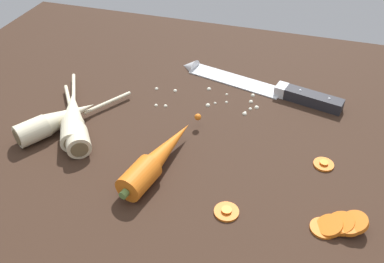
{
  "coord_description": "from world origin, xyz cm",
  "views": [
    {
      "loc": [
        16.27,
        -54.68,
        45.63
      ],
      "look_at": [
        0.0,
        -2.0,
        1.5
      ],
      "focal_mm": 38.69,
      "sensor_mm": 36.0,
      "label": 1
    }
  ],
  "objects_px": {
    "chefs_knife": "(254,84)",
    "parsnip_front": "(74,125)",
    "carrot_slice_stray_mid": "(324,164)",
    "parsnip_mid_right": "(57,120)",
    "carrot_slice_stack": "(340,225)",
    "parsnip_mid_left": "(73,117)",
    "whole_carrot": "(158,158)",
    "carrot_slice_stray_near": "(227,211)"
  },
  "relations": [
    {
      "from": "carrot_slice_stray_near",
      "to": "carrot_slice_stray_mid",
      "type": "relative_size",
      "value": 1.11
    },
    {
      "from": "whole_carrot",
      "to": "carrot_slice_stray_mid",
      "type": "bearing_deg",
      "value": 18.34
    },
    {
      "from": "whole_carrot",
      "to": "parsnip_mid_left",
      "type": "height_order",
      "value": "whole_carrot"
    },
    {
      "from": "parsnip_mid_right",
      "to": "carrot_slice_stray_near",
      "type": "xyz_separation_m",
      "value": [
        0.33,
        -0.1,
        -0.02
      ]
    },
    {
      "from": "carrot_slice_stack",
      "to": "carrot_slice_stray_mid",
      "type": "xyz_separation_m",
      "value": [
        -0.03,
        0.12,
        -0.0
      ]
    },
    {
      "from": "carrot_slice_stray_mid",
      "to": "whole_carrot",
      "type": "bearing_deg",
      "value": -161.66
    },
    {
      "from": "parsnip_front",
      "to": "parsnip_mid_right",
      "type": "xyz_separation_m",
      "value": [
        -0.03,
        0.0,
        -0.0
      ]
    },
    {
      "from": "parsnip_mid_left",
      "to": "carrot_slice_stack",
      "type": "bearing_deg",
      "value": -12.06
    },
    {
      "from": "carrot_slice_stray_near",
      "to": "parsnip_mid_right",
      "type": "bearing_deg",
      "value": 163.33
    },
    {
      "from": "chefs_knife",
      "to": "parsnip_mid_left",
      "type": "xyz_separation_m",
      "value": [
        -0.28,
        -0.22,
        0.01
      ]
    },
    {
      "from": "parsnip_mid_left",
      "to": "carrot_slice_stray_near",
      "type": "relative_size",
      "value": 6.07
    },
    {
      "from": "parsnip_mid_left",
      "to": "parsnip_mid_right",
      "type": "xyz_separation_m",
      "value": [
        -0.02,
        -0.02,
        0.0
      ]
    },
    {
      "from": "chefs_knife",
      "to": "carrot_slice_stray_mid",
      "type": "distance_m",
      "value": 0.25
    },
    {
      "from": "chefs_knife",
      "to": "carrot_slice_stray_near",
      "type": "distance_m",
      "value": 0.34
    },
    {
      "from": "chefs_knife",
      "to": "carrot_slice_stray_mid",
      "type": "xyz_separation_m",
      "value": [
        0.15,
        -0.2,
        -0.0
      ]
    },
    {
      "from": "parsnip_mid_left",
      "to": "carrot_slice_stack",
      "type": "xyz_separation_m",
      "value": [
        0.46,
        -0.1,
        -0.01
      ]
    },
    {
      "from": "carrot_slice_stray_near",
      "to": "parsnip_front",
      "type": "bearing_deg",
      "value": 161.99
    },
    {
      "from": "parsnip_mid_left",
      "to": "parsnip_mid_right",
      "type": "height_order",
      "value": "same"
    },
    {
      "from": "parsnip_front",
      "to": "carrot_slice_stray_mid",
      "type": "bearing_deg",
      "value": 6.2
    },
    {
      "from": "carrot_slice_stack",
      "to": "carrot_slice_stray_mid",
      "type": "distance_m",
      "value": 0.13
    },
    {
      "from": "parsnip_mid_left",
      "to": "whole_carrot",
      "type": "bearing_deg",
      "value": -17.59
    },
    {
      "from": "parsnip_mid_right",
      "to": "carrot_slice_stray_mid",
      "type": "bearing_deg",
      "value": 5.4
    },
    {
      "from": "whole_carrot",
      "to": "carrot_slice_stray_near",
      "type": "distance_m",
      "value": 0.14
    },
    {
      "from": "whole_carrot",
      "to": "parsnip_mid_left",
      "type": "xyz_separation_m",
      "value": [
        -0.18,
        0.06,
        -0.0
      ]
    },
    {
      "from": "parsnip_front",
      "to": "carrot_slice_stack",
      "type": "relative_size",
      "value": 2.46
    },
    {
      "from": "carrot_slice_stack",
      "to": "carrot_slice_stray_near",
      "type": "height_order",
      "value": "carrot_slice_stack"
    },
    {
      "from": "parsnip_front",
      "to": "carrot_slice_stray_mid",
      "type": "height_order",
      "value": "parsnip_front"
    },
    {
      "from": "parsnip_mid_right",
      "to": "carrot_slice_stray_near",
      "type": "bearing_deg",
      "value": -16.67
    },
    {
      "from": "chefs_knife",
      "to": "parsnip_front",
      "type": "distance_m",
      "value": 0.36
    },
    {
      "from": "chefs_knife",
      "to": "carrot_slice_stack",
      "type": "bearing_deg",
      "value": -61.31
    },
    {
      "from": "parsnip_mid_right",
      "to": "carrot_slice_stack",
      "type": "xyz_separation_m",
      "value": [
        0.48,
        -0.08,
        -0.01
      ]
    },
    {
      "from": "whole_carrot",
      "to": "carrot_slice_stack",
      "type": "relative_size",
      "value": 2.9
    },
    {
      "from": "parsnip_mid_left",
      "to": "parsnip_mid_right",
      "type": "bearing_deg",
      "value": -138.07
    },
    {
      "from": "parsnip_mid_left",
      "to": "parsnip_mid_right",
      "type": "relative_size",
      "value": 1.07
    },
    {
      "from": "chefs_knife",
      "to": "parsnip_front",
      "type": "height_order",
      "value": "parsnip_front"
    },
    {
      "from": "parsnip_front",
      "to": "carrot_slice_stray_near",
      "type": "bearing_deg",
      "value": -18.01
    },
    {
      "from": "chefs_knife",
      "to": "carrot_slice_stray_mid",
      "type": "relative_size",
      "value": 10.64
    },
    {
      "from": "parsnip_mid_right",
      "to": "carrot_slice_stray_mid",
      "type": "relative_size",
      "value": 6.3
    },
    {
      "from": "carrot_slice_stray_near",
      "to": "chefs_knife",
      "type": "bearing_deg",
      "value": 93.98
    },
    {
      "from": "parsnip_mid_left",
      "to": "parsnip_front",
      "type": "bearing_deg",
      "value": -54.95
    },
    {
      "from": "parsnip_front",
      "to": "carrot_slice_stray_near",
      "type": "height_order",
      "value": "parsnip_front"
    },
    {
      "from": "whole_carrot",
      "to": "parsnip_front",
      "type": "distance_m",
      "value": 0.17
    }
  ]
}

